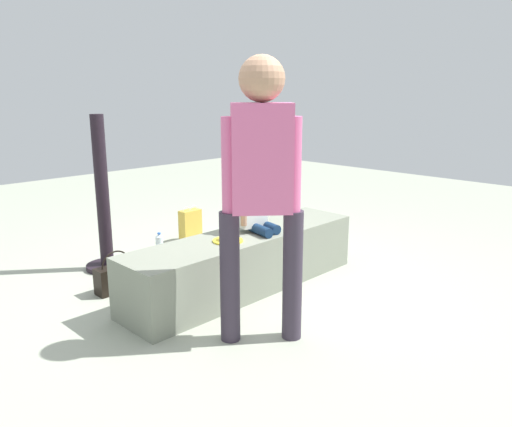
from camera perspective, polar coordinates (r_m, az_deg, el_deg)
ground_plane at (r=3.93m, az=-1.23°, el=-8.51°), size 12.00×12.00×0.00m
concrete_ledge at (r=3.86m, az=-1.24°, el=-5.50°), size 2.05×0.49×0.44m
child_seated at (r=3.81m, az=-0.23°, el=1.05°), size 0.28×0.34×0.48m
adult_standing at (r=2.87m, az=0.64°, el=4.27°), size 0.41×0.38×1.69m
cake_plate at (r=3.61m, az=-3.25°, el=-2.88°), size 0.22×0.22×0.06m
gift_bag at (r=5.11m, az=-7.53°, el=-1.36°), size 0.22×0.11×0.37m
railing_post at (r=4.39m, az=-17.05°, el=0.29°), size 0.36×0.36×1.32m
water_bottle_near_gift at (r=4.87m, az=-11.00°, el=-3.28°), size 0.07×0.07×0.18m
party_cup_red at (r=4.45m, az=-12.97°, el=-5.47°), size 0.08×0.08×0.10m
cake_box_white at (r=4.44m, az=-6.72°, el=-5.12°), size 0.32×0.31×0.12m
handbag_black_leather at (r=3.98m, az=-15.65°, el=-7.06°), size 0.32×0.13×0.32m
handbag_brown_canvas at (r=4.78m, az=-1.89°, el=-3.18°), size 0.27×0.13×0.28m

